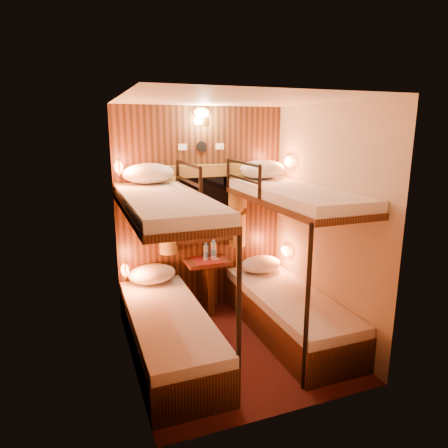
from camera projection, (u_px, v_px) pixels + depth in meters
name	position (u px, v px, depth m)	size (l,w,h in m)	color
floor	(234.00, 346.00, 4.05)	(2.10, 2.10, 0.00)	#3D1810
ceiling	(236.00, 99.00, 3.49)	(2.10, 2.10, 0.00)	silver
wall_back	(201.00, 211.00, 4.72)	(2.40, 2.40, 0.00)	#C6B293
wall_front	(291.00, 267.00, 2.81)	(2.40, 2.40, 0.00)	#C6B293
wall_left	(127.00, 242.00, 3.43)	(2.40, 2.40, 0.00)	#C6B293
wall_right	(324.00, 223.00, 4.11)	(2.40, 2.40, 0.00)	#C6B293
back_panel	(202.00, 211.00, 4.71)	(2.00, 0.03, 2.40)	black
bunk_left	(168.00, 302.00, 3.76)	(0.72, 1.90, 1.82)	black
bunk_right	(289.00, 284.00, 4.20)	(0.72, 1.90, 1.82)	black
window	(203.00, 213.00, 4.69)	(1.00, 0.12, 0.79)	black
curtains	(203.00, 207.00, 4.64)	(1.10, 0.22, 1.00)	olive
back_fixtures	(201.00, 120.00, 4.43)	(0.54, 0.09, 0.48)	black
reading_lamps	(211.00, 213.00, 4.40)	(2.00, 0.20, 1.25)	#FC5E25
table	(207.00, 279.00, 4.73)	(0.50, 0.34, 0.66)	#552213
bottle_left	(206.00, 253.00, 4.64)	(0.06, 0.06, 0.21)	#99BFE5
bottle_right	(214.00, 251.00, 4.66)	(0.07, 0.07, 0.24)	#99BFE5
sachet_a	(216.00, 259.00, 4.70)	(0.07, 0.05, 0.01)	silver
sachet_b	(206.00, 258.00, 4.73)	(0.08, 0.06, 0.01)	silver
pillow_lower_left	(152.00, 274.00, 4.48)	(0.53, 0.38, 0.21)	silver
pillow_lower_right	(261.00, 264.00, 4.82)	(0.50, 0.35, 0.19)	silver
pillow_upper_left	(148.00, 173.00, 4.17)	(0.54, 0.39, 0.21)	silver
pillow_upper_right	(262.00, 169.00, 4.58)	(0.54, 0.39, 0.21)	silver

